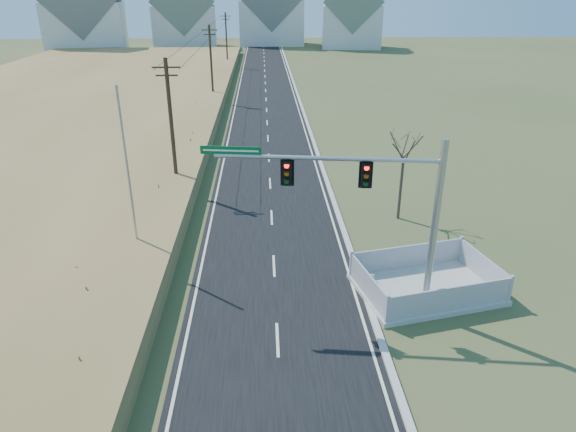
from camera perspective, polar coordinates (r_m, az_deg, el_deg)
The scene contains 16 objects.
ground at distance 22.98m, azimuth -1.33°, elevation -10.63°, with size 260.00×260.00×0.00m, color #415026.
road at distance 70.09m, azimuth -2.48°, elevation 13.44°, with size 8.00×180.00×0.06m, color black.
curb at distance 70.23m, azimuth 1.00°, elevation 13.53°, with size 0.30×180.00×0.18m, color #B2AFA8.
reed_marsh at distance 64.63m, azimuth -24.63°, elevation 10.95°, with size 38.00×110.00×1.30m, color #AF824F.
utility_pole_near at distance 35.43m, azimuth -12.82°, elevation 9.84°, with size 1.80×0.26×9.00m.
utility_pole_mid at distance 64.70m, azimuth -8.53°, elevation 16.48°, with size 1.80×0.26×9.00m.
utility_pole_far at distance 94.43m, azimuth -6.86°, elevation 18.94°, with size 1.80×0.26×9.00m.
condo_nw at distance 124.78m, azimuth -21.72°, elevation 20.17°, with size 17.69×13.38×19.05m.
condo_nnw at distance 128.22m, azimuth -11.45°, elevation 21.03°, with size 14.93×11.17×17.03m.
condo_n at distance 130.99m, azimuth -1.87°, elevation 21.81°, with size 15.27×10.20×18.54m.
condo_ne at distance 124.70m, azimuth 7.11°, elevation 21.17°, with size 14.12×10.51×16.52m.
traffic_signal_mast at distance 21.20m, azimuth 11.09°, elevation 0.47°, with size 9.77×1.64×7.84m.
fence_enclosure at distance 25.06m, azimuth 15.07°, elevation -7.55°, with size 7.03×5.53×1.43m.
open_sign at distance 24.97m, azimuth 8.99°, elevation -7.02°, with size 0.46×0.07×0.57m.
flagpole at distance 26.52m, azimuth -17.03°, elevation 2.08°, with size 0.41×0.41×9.05m.
bare_tree at distance 30.85m, azimuth 12.85°, elevation 7.65°, with size 2.17×2.17×5.76m.
Camera 1 is at (-0.39, -18.86, 13.13)m, focal length 32.00 mm.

